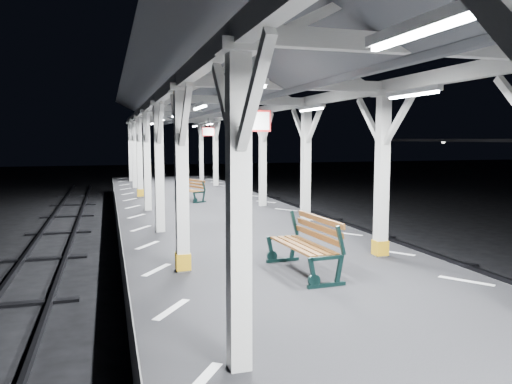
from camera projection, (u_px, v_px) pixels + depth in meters
name	position (u px, v px, depth m)	size (l,w,h in m)	color
ground	(331.00, 357.00, 7.75)	(120.00, 120.00, 0.00)	black
platform	(332.00, 326.00, 7.70)	(6.00, 50.00, 1.00)	black
hazard_stripes_left	(172.00, 309.00, 6.95)	(1.00, 48.00, 0.01)	silver
hazard_stripes_right	(466.00, 281.00, 8.34)	(1.00, 48.00, 0.01)	silver
canopy	(337.00, 56.00, 7.25)	(5.40, 49.00, 4.65)	silver
bench_mid	(308.00, 243.00, 8.82)	(0.81, 1.89, 1.00)	black
bench_far	(192.00, 190.00, 19.17)	(1.03, 1.59, 0.81)	black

